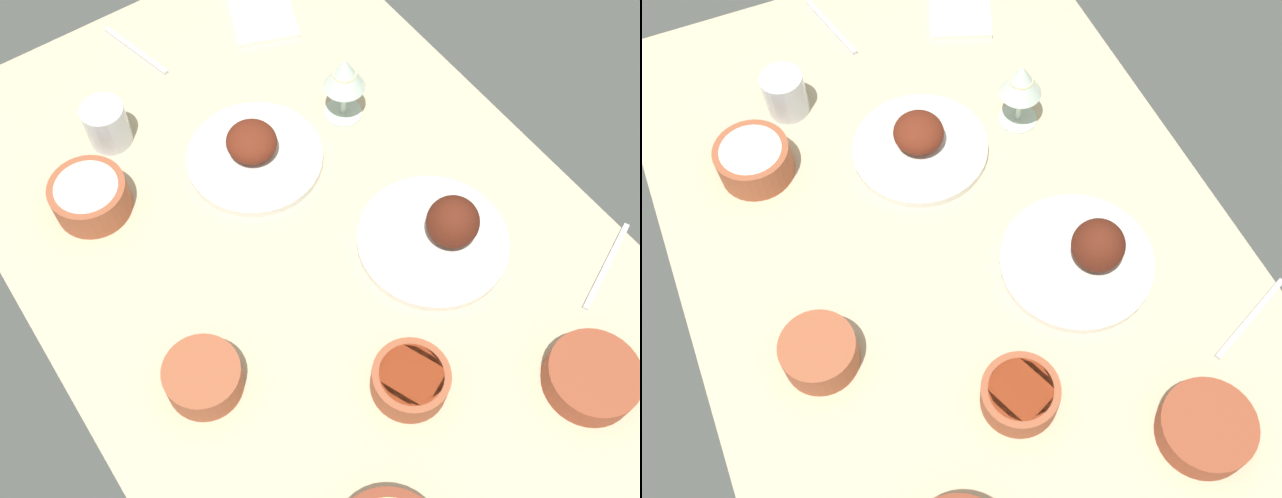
# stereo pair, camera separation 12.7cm
# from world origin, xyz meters

# --- Properties ---
(dining_table) EXTENTS (1.40, 0.90, 0.04)m
(dining_table) POSITION_xyz_m (0.00, 0.00, 0.02)
(dining_table) COLOR #C6B28E
(dining_table) RESTS_ON ground
(plate_near_viewer) EXTENTS (0.24, 0.24, 0.07)m
(plate_near_viewer) POSITION_xyz_m (-0.23, 0.02, 0.06)
(plate_near_viewer) COLOR silver
(plate_near_viewer) RESTS_ON dining_table
(plate_far_side) EXTENTS (0.25, 0.25, 0.10)m
(plate_far_side) POSITION_xyz_m (0.09, 0.18, 0.07)
(plate_far_side) COLOR silver
(plate_far_side) RESTS_ON dining_table
(bowl_potatoes) EXTENTS (0.14, 0.14, 0.05)m
(bowl_potatoes) POSITION_xyz_m (0.42, 0.20, 0.07)
(bowl_potatoes) COLOR brown
(bowl_potatoes) RESTS_ON dining_table
(bowl_sauce) EXTENTS (0.12, 0.12, 0.05)m
(bowl_sauce) POSITION_xyz_m (0.26, -0.02, 0.07)
(bowl_sauce) COLOR #A35133
(bowl_sauce) RESTS_ON dining_table
(bowl_soup) EXTENTS (0.12, 0.12, 0.06)m
(bowl_soup) POSITION_xyz_m (0.09, -0.27, 0.07)
(bowl_soup) COLOR #A35133
(bowl_soup) RESTS_ON dining_table
(bowl_cream) EXTENTS (0.13, 0.13, 0.06)m
(bowl_cream) POSITION_xyz_m (-0.30, -0.26, 0.07)
(bowl_cream) COLOR #A35133
(bowl_cream) RESTS_ON dining_table
(wine_glass) EXTENTS (0.08, 0.08, 0.14)m
(wine_glass) POSITION_xyz_m (-0.22, 0.21, 0.14)
(wine_glass) COLOR silver
(wine_glass) RESTS_ON dining_table
(water_tumbler) EXTENTS (0.08, 0.08, 0.08)m
(water_tumbler) POSITION_xyz_m (-0.41, -0.17, 0.08)
(water_tumbler) COLOR silver
(water_tumbler) RESTS_ON dining_table
(folded_napkin) EXTENTS (0.19, 0.17, 0.01)m
(folded_napkin) POSITION_xyz_m (-0.52, 0.22, 0.05)
(folded_napkin) COLOR white
(folded_napkin) RESTS_ON dining_table
(fork_loose) EXTENTS (0.17, 0.05, 0.01)m
(fork_loose) POSITION_xyz_m (-0.58, -0.03, 0.04)
(fork_loose) COLOR silver
(fork_loose) RESTS_ON dining_table
(spoon_loose) EXTENTS (0.08, 0.17, 0.01)m
(spoon_loose) POSITION_xyz_m (0.29, 0.37, 0.04)
(spoon_loose) COLOR silver
(spoon_loose) RESTS_ON dining_table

